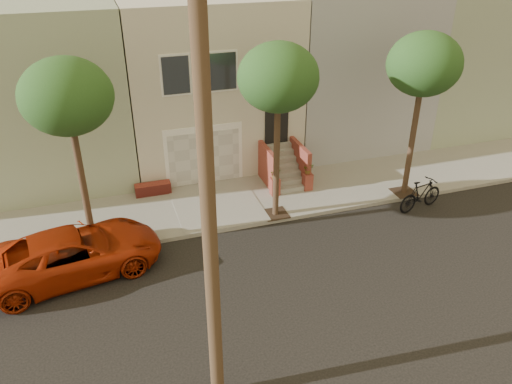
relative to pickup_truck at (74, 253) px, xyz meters
name	(u,v)px	position (x,y,z in m)	size (l,w,h in m)	color
ground	(288,286)	(6.05, -2.70, -0.74)	(90.00, 90.00, 0.00)	black
sidewalk	(239,201)	(6.05, 2.65, -0.66)	(40.00, 3.70, 0.15)	gray
house_row	(202,73)	(6.05, 8.49, 2.91)	(33.10, 11.70, 7.00)	beige
tree_left	(67,98)	(0.55, 1.20, 4.52)	(2.70, 2.57, 6.30)	#2D2116
tree_mid	(278,79)	(7.05, 1.20, 4.52)	(2.70, 2.57, 6.30)	#2D2116
tree_right	(424,65)	(12.55, 1.20, 4.52)	(2.70, 2.57, 6.30)	#2D2116
pickup_truck	(74,253)	(0.00, 0.00, 0.00)	(2.45, 5.31, 1.47)	#A2270A
motorcycle	(421,195)	(12.50, 0.08, -0.12)	(0.58, 2.06, 1.24)	black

